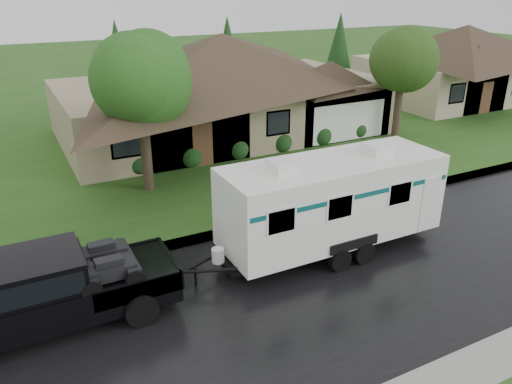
# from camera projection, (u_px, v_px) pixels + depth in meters

# --- Properties ---
(ground) EXTENTS (140.00, 140.00, 0.00)m
(ground) POSITION_uv_depth(u_px,v_px,m) (333.00, 242.00, 17.40)
(ground) COLOR #245219
(ground) RESTS_ON ground
(road) EXTENTS (140.00, 8.00, 0.01)m
(road) POSITION_uv_depth(u_px,v_px,m) (370.00, 269.00, 15.76)
(road) COLOR black
(road) RESTS_ON ground
(curb) EXTENTS (140.00, 0.50, 0.15)m
(curb) POSITION_uv_depth(u_px,v_px,m) (299.00, 215.00, 19.21)
(curb) COLOR gray
(curb) RESTS_ON ground
(lawn) EXTENTS (140.00, 26.00, 0.15)m
(lawn) POSITION_uv_depth(u_px,v_px,m) (186.00, 133.00, 29.64)
(lawn) COLOR #245219
(lawn) RESTS_ON ground
(house_main) EXTENTS (19.44, 10.80, 6.90)m
(house_main) POSITION_uv_depth(u_px,v_px,m) (227.00, 73.00, 28.29)
(house_main) COLOR #998B68
(house_main) RESTS_ON lawn
(house_neighbor) EXTENTS (15.12, 9.72, 6.45)m
(house_neighbor) POSITION_uv_depth(u_px,v_px,m) (468.00, 55.00, 37.25)
(house_neighbor) COLOR tan
(house_neighbor) RESTS_ON lawn
(tree_left_green) EXTENTS (4.08, 4.08, 6.75)m
(tree_left_green) POSITION_uv_depth(u_px,v_px,m) (139.00, 79.00, 19.62)
(tree_left_green) COLOR #382B1E
(tree_left_green) RESTS_ON lawn
(tree_right_green) EXTENTS (3.68, 3.68, 6.09)m
(tree_right_green) POSITION_uv_depth(u_px,v_px,m) (403.00, 62.00, 26.70)
(tree_right_green) COLOR #382B1E
(tree_right_green) RESTS_ON lawn
(shrub_row) EXTENTS (13.60, 1.00, 1.00)m
(shrub_row) POSITION_uv_depth(u_px,v_px,m) (260.00, 145.00, 25.60)
(shrub_row) COLOR #143814
(shrub_row) RESTS_ON lawn
(pickup_truck) EXTENTS (6.32, 2.40, 2.11)m
(pickup_truck) POSITION_uv_depth(u_px,v_px,m) (47.00, 289.00, 12.75)
(pickup_truck) COLOR black
(pickup_truck) RESTS_ON ground
(travel_trailer) EXTENTS (7.80, 2.74, 3.50)m
(travel_trailer) POSITION_uv_depth(u_px,v_px,m) (332.00, 199.00, 16.19)
(travel_trailer) COLOR white
(travel_trailer) RESTS_ON ground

